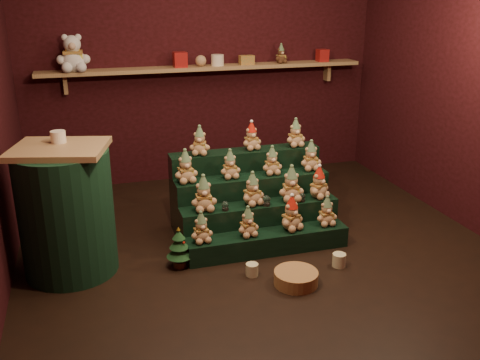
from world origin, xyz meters
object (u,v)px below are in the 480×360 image
object	(u,v)px
snow_globe_b	(266,200)
white_bear	(72,48)
snow_globe_a	(225,206)
side_table	(66,211)
mini_christmas_tree	(179,247)
mug_right	(339,260)
brown_bear	(281,54)
riser_tier_front	(268,242)
mug_left	(252,270)
wicker_basket	(296,278)
snow_globe_c	(302,197)

from	to	relation	value
snow_globe_b	white_bear	xyz separation A→B (m)	(-1.47, 1.78, 1.15)
snow_globe_a	side_table	bearing A→B (deg)	-179.92
side_table	mini_christmas_tree	size ratio (longest dim) A/B	2.91
side_table	mug_right	distance (m)	2.18
side_table	brown_bear	xyz separation A→B (m)	(2.42, 1.78, 0.92)
side_table	brown_bear	bearing A→B (deg)	51.38
white_bear	brown_bear	bearing A→B (deg)	1.18
riser_tier_front	mug_left	distance (m)	0.42
side_table	white_bear	size ratio (longest dim) A/B	2.20
wicker_basket	brown_bear	distance (m)	2.96
snow_globe_b	side_table	xyz separation A→B (m)	(-1.63, -0.00, 0.10)
mini_christmas_tree	white_bear	bearing A→B (deg)	108.74
riser_tier_front	snow_globe_a	distance (m)	0.48
white_bear	riser_tier_front	bearing A→B (deg)	-52.28
snow_globe_b	snow_globe_a	bearing A→B (deg)	180.00
mug_left	white_bear	xyz separation A→B (m)	(-1.19, 2.28, 1.50)
mug_right	wicker_basket	world-z (taller)	mug_right
brown_bear	riser_tier_front	bearing A→B (deg)	-123.30
brown_bear	white_bear	bearing A→B (deg)	169.71
mug_right	wicker_basket	size ratio (longest dim) A/B	0.32
white_bear	brown_bear	world-z (taller)	white_bear
wicker_basket	snow_globe_b	bearing A→B (deg)	89.14
side_table	mug_left	size ratio (longest dim) A/B	10.38
riser_tier_front	white_bear	xyz separation A→B (m)	(-1.44, 1.94, 1.46)
riser_tier_front	side_table	bearing A→B (deg)	174.33
side_table	white_bear	xyz separation A→B (m)	(0.16, 1.78, 1.05)
snow_globe_a	wicker_basket	size ratio (longest dim) A/B	0.24
mini_christmas_tree	mug_right	distance (m)	1.29
mini_christmas_tree	mug_left	world-z (taller)	mini_christmas_tree
snow_globe_b	wicker_basket	xyz separation A→B (m)	(-0.01, -0.72, -0.35)
riser_tier_front	snow_globe_b	world-z (taller)	snow_globe_b
snow_globe_a	wicker_basket	xyz separation A→B (m)	(0.36, -0.72, -0.35)
wicker_basket	white_bear	size ratio (longest dim) A/B	0.72
mug_right	mug_left	bearing A→B (deg)	175.05
snow_globe_b	side_table	distance (m)	1.64
riser_tier_front	mug_left	bearing A→B (deg)	-126.40
snow_globe_c	mug_right	bearing A→B (deg)	-79.88
riser_tier_front	mug_left	world-z (taller)	riser_tier_front
snow_globe_b	mug_right	xyz separation A→B (m)	(0.43, -0.56, -0.35)
mug_right	white_bear	size ratio (longest dim) A/B	0.23
mini_christmas_tree	wicker_basket	size ratio (longest dim) A/B	1.05
mug_left	wicker_basket	bearing A→B (deg)	-38.54
mug_left	mug_right	bearing A→B (deg)	-4.95
snow_globe_b	snow_globe_c	world-z (taller)	snow_globe_b
white_bear	mini_christmas_tree	bearing A→B (deg)	-70.08
riser_tier_front	mug_right	xyz separation A→B (m)	(0.47, -0.40, -0.04)
snow_globe_a	snow_globe_b	distance (m)	0.37
mug_right	brown_bear	xyz separation A→B (m)	(0.35, 2.34, 1.37)
wicker_basket	white_bear	xyz separation A→B (m)	(-1.46, 2.50, 1.50)
wicker_basket	side_table	bearing A→B (deg)	156.10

